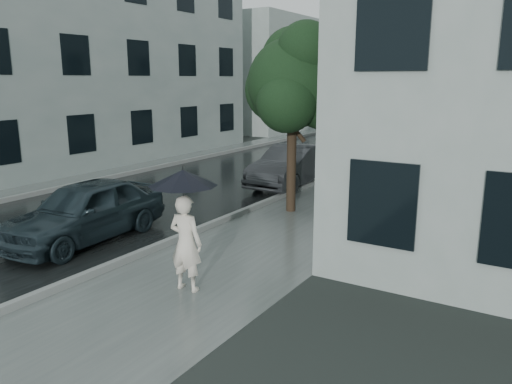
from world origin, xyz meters
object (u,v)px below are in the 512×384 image
Objects in this scene: pedestrian at (186,243)px; car_far at (292,165)px; street_tree at (294,82)px; car_near at (85,211)px; lamp_post at (342,106)px.

car_far is at bearing -78.22° from pedestrian.
car_near is (-2.86, -4.98, -2.91)m from street_tree.
street_tree is 1.08× the size of lamp_post.
car_far is at bearing -120.54° from lamp_post.
pedestrian is at bearing -75.04° from car_far.
lamp_post is (-0.32, 4.37, -0.86)m from street_tree.
car_far is (-2.56, 8.99, -0.16)m from pedestrian.
street_tree reaches higher than car_near.
lamp_post is 9.91m from car_near.
lamp_post is at bearing 94.19° from street_tree.
car_near is at bearing -119.91° from street_tree.
car_far is (-1.60, 3.04, -2.91)m from street_tree.
pedestrian reaches higher than car_near.
car_far is (-1.28, -1.33, -2.05)m from lamp_post.
lamp_post is 1.11× the size of car_far.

